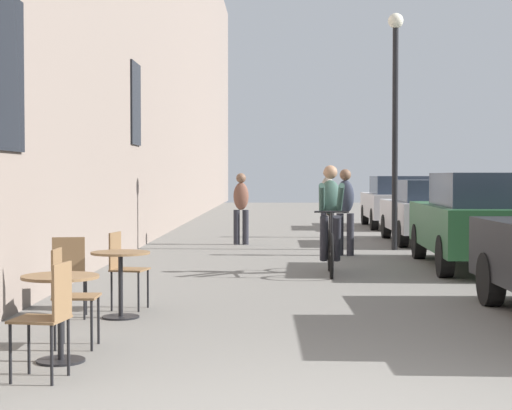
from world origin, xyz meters
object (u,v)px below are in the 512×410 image
Objects in this scene: cafe_table_mid at (121,270)px; cafe_chair_mid_toward_wall at (124,265)px; parked_car_third at (428,210)px; parked_car_fourth at (397,201)px; cafe_chair_near_toward_wall at (68,290)px; pedestrian_mid at (241,204)px; parked_car_second at (483,219)px; pedestrian_far at (328,198)px; pedestrian_near at (345,207)px; cafe_chair_near_toward_street at (49,312)px; cafe_chair_mid_toward_street at (69,271)px; cyclist_on_bicycle at (330,222)px; cafe_table_near at (60,299)px; street_lamp at (395,100)px.

cafe_table_mid is 0.61m from cafe_chair_mid_toward_wall.
parked_car_fourth is at bearing 88.80° from parked_car_third.
cafe_chair_mid_toward_wall reaches higher than cafe_table_mid.
pedestrian_mid reaches higher than cafe_chair_near_toward_wall.
parked_car_third is (0.06, 5.37, -0.07)m from parked_car_second.
parked_car_second is 5.37m from parked_car_third.
pedestrian_far reaches higher than pedestrian_mid.
cafe_chair_near_toward_wall is at bearing -109.83° from pedestrian_near.
cafe_table_mid is 0.81× the size of cafe_chair_mid_toward_wall.
cafe_chair_near_toward_street is at bearing -94.25° from pedestrian_mid.
cafe_chair_mid_toward_street is at bearing -115.83° from pedestrian_near.
parked_car_second is (2.59, 0.83, 0.01)m from cyclist_on_bicycle.
pedestrian_far is at bearing 73.91° from cafe_chair_mid_toward_street.
pedestrian_far reaches higher than parked_car_third.
parked_car_fourth is (0.12, 5.82, 0.04)m from parked_car_third.
street_lamp is at bearing 68.40° from cafe_table_near.
pedestrian_far is 2.81m from parked_car_third.
pedestrian_near is 0.39× the size of parked_car_fourth.
cafe_chair_near_toward_street is 2.83m from cafe_table_mid.
pedestrian_mid is at bearing -124.62° from parked_car_fourth.
cafe_chair_mid_toward_wall is 0.22× the size of parked_car_third.
parked_car_second reaches higher than parked_car_fourth.
cafe_chair_near_toward_street and cafe_chair_mid_toward_wall have the same top height.
pedestrian_near is at bearing -50.78° from pedestrian_mid.
pedestrian_mid is at bearing 85.18° from cafe_table_near.
pedestrian_far reaches higher than cafe_table_near.
cafe_chair_mid_toward_street is at bearing -172.09° from cafe_table_mid.
parked_car_fourth reaches higher than parked_car_third.
pedestrian_mid is at bearing 157.95° from street_lamp.
parked_car_fourth is at bearing 60.42° from pedestrian_far.
cafe_chair_mid_toward_wall is at bearing -117.99° from street_lamp.
pedestrian_near is 3.06m from parked_car_second.
cafe_chair_near_toward_wall is (-0.08, 0.59, -0.00)m from cafe_table_near.
cafe_chair_near_toward_wall is 13.21m from parked_car_third.
cafe_chair_near_toward_wall is at bearing -92.69° from cafe_chair_mid_toward_wall.
cafe_table_mid is 0.17× the size of parked_car_fourth.
pedestrian_near is 0.34× the size of street_lamp.
cafe_table_near is 0.81× the size of cafe_chair_near_toward_street.
pedestrian_mid is 7.75m from parked_car_fourth.
street_lamp reaches higher than cyclist_on_bicycle.
parked_car_third is at bearing 68.52° from cafe_chair_near_toward_street.
pedestrian_far is at bearing 90.47° from pedestrian_near.
pedestrian_far is at bearing 77.04° from cafe_chair_near_toward_wall.
cafe_chair_near_toward_street is (0.08, -0.63, -0.00)m from cafe_table_near.
pedestrian_mid reaches higher than cafe_chair_mid_toward_wall.
cyclist_on_bicycle reaches higher than cafe_chair_near_toward_street.
cafe_chair_mid_toward_wall is 9.36m from pedestrian_mid.
parked_car_third is (1.03, 1.87, -2.36)m from street_lamp.
pedestrian_mid is 3.08m from pedestrian_far.
cafe_table_near is 0.17× the size of parked_car_fourth.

